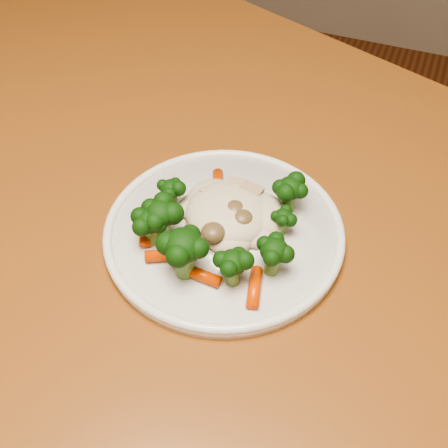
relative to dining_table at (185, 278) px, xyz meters
name	(u,v)px	position (x,y,z in m)	size (l,w,h in m)	color
dining_table	(185,278)	(0.00, 0.00, 0.00)	(1.53, 1.28, 0.75)	brown
plate	(224,233)	(0.05, 0.00, 0.10)	(0.25, 0.25, 0.01)	white
meal	(217,224)	(0.05, -0.01, 0.12)	(0.17, 0.17, 0.05)	beige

